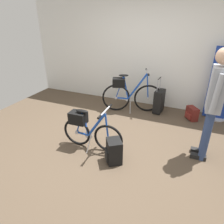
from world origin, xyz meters
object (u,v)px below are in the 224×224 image
floor_banner_stand (223,89)px  visitor_near_wall (214,100)px  backpack_on_floor (192,114)px  handbag_on_floor (114,151)px  display_bike_left (129,93)px  folding_bike_foreground (88,128)px  rolling_suitcase (159,101)px

floor_banner_stand → visitor_near_wall: size_ratio=0.90×
backpack_on_floor → handbag_on_floor: size_ratio=0.83×
display_bike_left → visitor_near_wall: size_ratio=0.77×
backpack_on_floor → visitor_near_wall: bearing=-79.7°
floor_banner_stand → handbag_on_floor: bearing=-124.6°
folding_bike_foreground → handbag_on_floor: (0.55, -0.18, -0.18)m
folding_bike_foreground → backpack_on_floor: bearing=48.7°
folding_bike_foreground → rolling_suitcase: 2.06m
display_bike_left → rolling_suitcase: size_ratio=1.60×
floor_banner_stand → display_bike_left: (-1.94, -0.38, -0.25)m
handbag_on_floor → rolling_suitcase: bearing=82.2°
display_bike_left → backpack_on_floor: 1.46m
folding_bike_foreground → floor_banner_stand: bearing=44.5°
floor_banner_stand → visitor_near_wall: bearing=-100.1°
floor_banner_stand → rolling_suitcase: size_ratio=1.86×
visitor_near_wall → backpack_on_floor: bearing=100.3°
visitor_near_wall → rolling_suitcase: bearing=125.3°
visitor_near_wall → backpack_on_floor: 1.58m
display_bike_left → rolling_suitcase: bearing=16.3°
handbag_on_floor → floor_banner_stand: bearing=55.4°
folding_bike_foreground → handbag_on_floor: size_ratio=2.82×
visitor_near_wall → rolling_suitcase: visitor_near_wall is taller
handbag_on_floor → folding_bike_foreground: bearing=161.5°
display_bike_left → handbag_on_floor: bearing=-78.2°
rolling_suitcase → handbag_on_floor: 2.09m
folding_bike_foreground → visitor_near_wall: (1.82, 0.49, 0.62)m
floor_banner_stand → handbag_on_floor: size_ratio=4.00×
backpack_on_floor → handbag_on_floor: bearing=-117.5°
rolling_suitcase → handbag_on_floor: (-0.28, -2.07, -0.09)m
floor_banner_stand → handbag_on_floor: floor_banner_stand is taller
display_bike_left → handbag_on_floor: display_bike_left is taller
folding_bike_foreground → rolling_suitcase: bearing=66.1°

